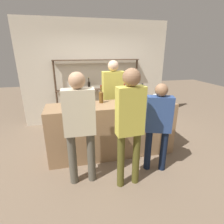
# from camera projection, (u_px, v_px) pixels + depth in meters

# --- Properties ---
(ground_plane) EXTENTS (16.00, 16.00, 0.00)m
(ground_plane) POSITION_uv_depth(u_px,v_px,m) (112.00, 152.00, 3.66)
(ground_plane) COLOR #7A6651
(bar_counter) EXTENTS (2.46, 0.62, 1.06)m
(bar_counter) POSITION_uv_depth(u_px,v_px,m) (112.00, 129.00, 3.49)
(bar_counter) COLOR #997551
(bar_counter) RESTS_ON ground_plane
(back_wall) EXTENTS (4.06, 0.12, 2.80)m
(back_wall) POSITION_uv_depth(u_px,v_px,m) (97.00, 73.00, 4.95)
(back_wall) COLOR beige
(back_wall) RESTS_ON ground_plane
(back_shelf) EXTENTS (2.32, 0.18, 1.79)m
(back_shelf) POSITION_uv_depth(u_px,v_px,m) (98.00, 82.00, 4.85)
(back_shelf) COLOR #4C3828
(back_shelf) RESTS_ON ground_plane
(counter_bottle_0) EXTENTS (0.08, 0.08, 0.36)m
(counter_bottle_0) POSITION_uv_depth(u_px,v_px,m) (142.00, 94.00, 3.44)
(counter_bottle_0) COLOR black
(counter_bottle_0) RESTS_ON bar_counter
(counter_bottle_1) EXTENTS (0.09, 0.09, 0.34)m
(counter_bottle_1) POSITION_uv_depth(u_px,v_px,m) (101.00, 96.00, 3.36)
(counter_bottle_1) COLOR brown
(counter_bottle_1) RESTS_ON bar_counter
(counter_bottle_2) EXTENTS (0.08, 0.08, 0.36)m
(counter_bottle_2) POSITION_uv_depth(u_px,v_px,m) (124.00, 95.00, 3.40)
(counter_bottle_2) COLOR brown
(counter_bottle_2) RESTS_ON bar_counter
(wine_glass) EXTENTS (0.09, 0.09, 0.14)m
(wine_glass) POSITION_uv_depth(u_px,v_px,m) (75.00, 101.00, 3.14)
(wine_glass) COLOR silver
(wine_glass) RESTS_ON bar_counter
(ice_bucket) EXTENTS (0.18, 0.18, 0.22)m
(ice_bucket) POSITION_uv_depth(u_px,v_px,m) (142.00, 98.00, 3.30)
(ice_bucket) COLOR black
(ice_bucket) RESTS_ON bar_counter
(cork_jar) EXTENTS (0.12, 0.12, 0.16)m
(cork_jar) POSITION_uv_depth(u_px,v_px,m) (156.00, 98.00, 3.41)
(cork_jar) COLOR silver
(cork_jar) RESTS_ON bar_counter
(customer_right) EXTENTS (0.45, 0.31, 1.55)m
(customer_right) POSITION_uv_depth(u_px,v_px,m) (158.00, 122.00, 2.87)
(customer_right) COLOR #121C33
(customer_right) RESTS_ON ground_plane
(server_behind_counter) EXTENTS (0.49, 0.24, 1.82)m
(server_behind_counter) POSITION_uv_depth(u_px,v_px,m) (113.00, 94.00, 4.03)
(server_behind_counter) COLOR brown
(server_behind_counter) RESTS_ON ground_plane
(customer_center) EXTENTS (0.40, 0.24, 1.81)m
(customer_center) POSITION_uv_depth(u_px,v_px,m) (130.00, 120.00, 2.45)
(customer_center) COLOR brown
(customer_center) RESTS_ON ground_plane
(customer_left) EXTENTS (0.46, 0.23, 1.76)m
(customer_left) POSITION_uv_depth(u_px,v_px,m) (80.00, 122.00, 2.53)
(customer_left) COLOR #575347
(customer_left) RESTS_ON ground_plane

